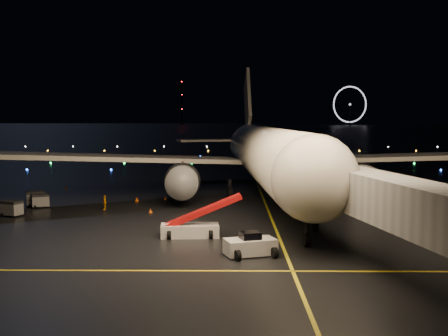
# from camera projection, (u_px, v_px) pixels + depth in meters

# --- Properties ---
(ground) EXTENTS (2000.00, 2000.00, 0.00)m
(ground) POSITION_uv_depth(u_px,v_px,m) (218.00, 134.00, 346.62)
(ground) COLOR black
(ground) RESTS_ON ground
(lane_centre) EXTENTS (0.25, 80.00, 0.02)m
(lane_centre) POSITION_uv_depth(u_px,v_px,m) (268.00, 210.00, 62.65)
(lane_centre) COLOR yellow
(lane_centre) RESTS_ON ground
(lane_cross) EXTENTS (60.00, 0.25, 0.02)m
(lane_cross) POSITION_uv_depth(u_px,v_px,m) (42.00, 270.00, 37.95)
(lane_cross) COLOR yellow
(lane_cross) RESTS_ON ground
(airliner) EXTENTS (70.36, 67.21, 18.97)m
(airliner) POSITION_uv_depth(u_px,v_px,m) (265.00, 124.00, 73.02)
(airliner) COLOR beige
(airliner) RESTS_ON ground
(pushback_tug) EXTENTS (4.18, 3.03, 1.79)m
(pushback_tug) POSITION_uv_depth(u_px,v_px,m) (250.00, 244.00, 42.05)
(pushback_tug) COLOR silver
(pushback_tug) RESTS_ON ground
(belt_loader) EXTENTS (7.45, 2.58, 3.55)m
(belt_loader) POSITION_uv_depth(u_px,v_px,m) (190.00, 217.00, 48.47)
(belt_loader) COLOR silver
(belt_loader) RESTS_ON ground
(crew_c) EXTENTS (0.60, 1.01, 1.62)m
(crew_c) POSITION_uv_depth(u_px,v_px,m) (105.00, 202.00, 62.99)
(crew_c) COLOR #FF9D03
(crew_c) RESTS_ON ground
(safety_cone_0) EXTENTS (0.48, 0.48, 0.46)m
(safety_cone_0) POSITION_uv_depth(u_px,v_px,m) (151.00, 211.00, 60.88)
(safety_cone_0) COLOR #E85408
(safety_cone_0) RESTS_ON ground
(safety_cone_1) EXTENTS (0.49, 0.49, 0.47)m
(safety_cone_1) POSITION_uv_depth(u_px,v_px,m) (165.00, 198.00, 70.59)
(safety_cone_1) COLOR #E85408
(safety_cone_1) RESTS_ON ground
(safety_cone_2) EXTENTS (0.58, 0.58, 0.53)m
(safety_cone_2) POSITION_uv_depth(u_px,v_px,m) (137.00, 199.00, 69.27)
(safety_cone_2) COLOR #E85408
(safety_cone_2) RESTS_ON ground
(safety_cone_3) EXTENTS (0.54, 0.54, 0.48)m
(safety_cone_3) POSITION_uv_depth(u_px,v_px,m) (66.00, 188.00, 80.77)
(safety_cone_3) COLOR #E85408
(safety_cone_3) RESTS_ON ground
(ferris_wheel) EXTENTS (49.33, 16.80, 52.00)m
(ferris_wheel) POSITION_uv_depth(u_px,v_px,m) (350.00, 106.00, 760.61)
(ferris_wheel) COLOR black
(ferris_wheel) RESTS_ON ground
(radio_mast) EXTENTS (1.80, 1.80, 64.00)m
(radio_mast) POSITION_uv_depth(u_px,v_px,m) (182.00, 102.00, 782.62)
(radio_mast) COLOR black
(radio_mast) RESTS_ON ground
(taxiway_lights) EXTENTS (164.00, 92.00, 0.36)m
(taxiway_lights) POSITION_uv_depth(u_px,v_px,m) (202.00, 155.00, 153.40)
(taxiway_lights) COLOR black
(taxiway_lights) RESTS_ON ground
(baggage_cart_0) EXTENTS (2.22, 1.91, 1.59)m
(baggage_cart_0) POSITION_uv_depth(u_px,v_px,m) (41.00, 201.00, 64.29)
(baggage_cart_0) COLOR gray
(baggage_cart_0) RESTS_ON ground
(baggage_cart_1) EXTENTS (2.44, 2.11, 1.74)m
(baggage_cart_1) POSITION_uv_depth(u_px,v_px,m) (36.00, 199.00, 65.28)
(baggage_cart_1) COLOR gray
(baggage_cart_1) RESTS_ON ground
(baggage_cart_2) EXTENTS (2.32, 2.04, 1.64)m
(baggage_cart_2) POSITION_uv_depth(u_px,v_px,m) (12.00, 209.00, 58.64)
(baggage_cart_2) COLOR gray
(baggage_cart_2) RESTS_ON ground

